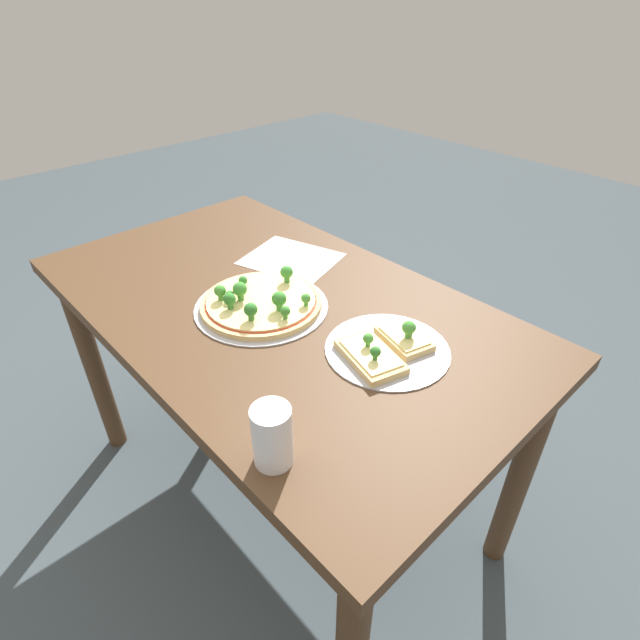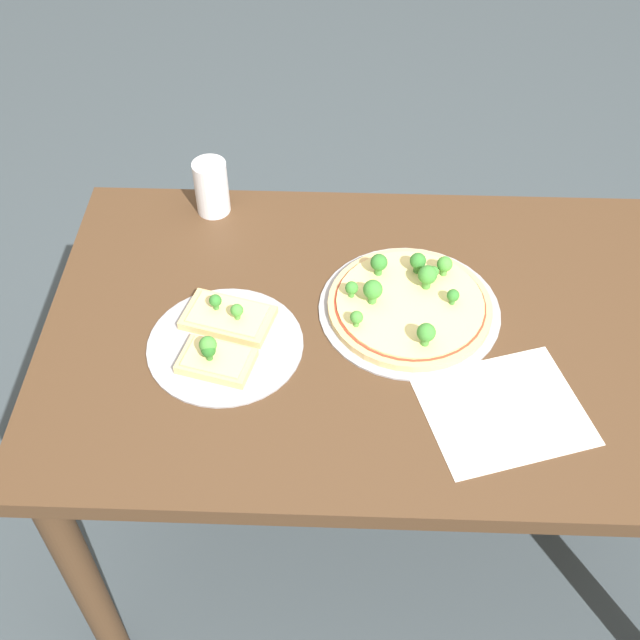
{
  "view_description": "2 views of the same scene",
  "coord_description": "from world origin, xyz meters",
  "px_view_note": "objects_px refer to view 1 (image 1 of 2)",
  "views": [
    {
      "loc": [
        -0.85,
        0.63,
        1.42
      ],
      "look_at": [
        -0.16,
        -0.01,
        0.77
      ],
      "focal_mm": 28.0,
      "sensor_mm": 36.0,
      "label": 1
    },
    {
      "loc": [
        -0.13,
        -0.96,
        1.8
      ],
      "look_at": [
        -0.16,
        -0.01,
        0.77
      ],
      "focal_mm": 45.0,
      "sensor_mm": 36.0,
      "label": 2
    }
  ],
  "objects_px": {
    "dining_table": "(276,334)",
    "drinking_cup": "(272,436)",
    "pizza_tray_slice": "(387,348)",
    "pizza_tray_whole": "(260,302)"
  },
  "relations": [
    {
      "from": "pizza_tray_whole",
      "to": "pizza_tray_slice",
      "type": "xyz_separation_m",
      "value": [
        -0.33,
        -0.09,
        -0.0
      ]
    },
    {
      "from": "dining_table",
      "to": "pizza_tray_whole",
      "type": "height_order",
      "value": "pizza_tray_whole"
    },
    {
      "from": "dining_table",
      "to": "drinking_cup",
      "type": "bearing_deg",
      "value": 141.22
    },
    {
      "from": "pizza_tray_slice",
      "to": "drinking_cup",
      "type": "bearing_deg",
      "value": 99.79
    },
    {
      "from": "pizza_tray_slice",
      "to": "pizza_tray_whole",
      "type": "bearing_deg",
      "value": 15.44
    },
    {
      "from": "pizza_tray_whole",
      "to": "pizza_tray_slice",
      "type": "distance_m",
      "value": 0.34
    },
    {
      "from": "dining_table",
      "to": "pizza_tray_slice",
      "type": "height_order",
      "value": "pizza_tray_slice"
    },
    {
      "from": "pizza_tray_slice",
      "to": "drinking_cup",
      "type": "distance_m",
      "value": 0.37
    },
    {
      "from": "pizza_tray_whole",
      "to": "pizza_tray_slice",
      "type": "relative_size",
      "value": 1.21
    },
    {
      "from": "pizza_tray_slice",
      "to": "drinking_cup",
      "type": "relative_size",
      "value": 2.38
    }
  ]
}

